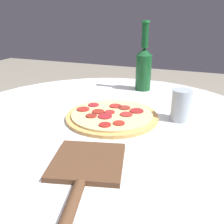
% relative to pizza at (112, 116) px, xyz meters
% --- Properties ---
extents(table, '(1.05, 1.05, 0.69)m').
position_rel_pizza_xyz_m(table, '(0.02, -0.02, -0.15)').
color(table, white).
rests_on(table, ground_plane).
extents(pizza, '(0.29, 0.29, 0.02)m').
position_rel_pizza_xyz_m(pizza, '(0.00, 0.00, 0.00)').
color(pizza, tan).
rests_on(pizza, table).
extents(beer_bottle, '(0.07, 0.07, 0.28)m').
position_rel_pizza_xyz_m(beer_bottle, '(-0.34, 0.01, 0.09)').
color(beer_bottle, '#144C23').
rests_on(beer_bottle, table).
extents(pizza_paddle, '(0.28, 0.19, 0.02)m').
position_rel_pizza_xyz_m(pizza_paddle, '(0.28, 0.05, -0.00)').
color(pizza_paddle, brown).
rests_on(pizza_paddle, table).
extents(drinking_glass, '(0.06, 0.06, 0.10)m').
position_rel_pizza_xyz_m(drinking_glass, '(-0.06, 0.20, 0.04)').
color(drinking_glass, '#ADBCC6').
rests_on(drinking_glass, table).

